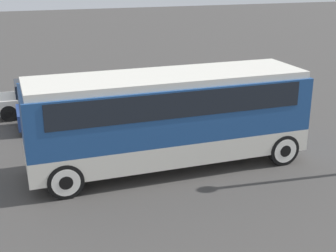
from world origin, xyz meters
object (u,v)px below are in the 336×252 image
(tour_bus, at_px, (171,112))
(parked_car_far, at_px, (44,97))
(parked_car_near, at_px, (165,93))
(parked_car_mid, at_px, (67,109))

(tour_bus, relative_size, parked_car_far, 2.12)
(parked_car_near, bearing_deg, parked_car_far, 168.44)
(parked_car_near, relative_size, parked_car_far, 1.11)
(parked_car_mid, bearing_deg, parked_car_far, 107.97)
(parked_car_near, bearing_deg, parked_car_mid, -166.54)
(parked_car_far, bearing_deg, parked_car_mid, -72.03)
(parked_car_near, xyz_separation_m, parked_car_far, (-5.42, 1.11, 0.01))
(tour_bus, bearing_deg, parked_car_near, 72.70)
(tour_bus, bearing_deg, parked_car_mid, 116.66)
(tour_bus, height_order, parked_car_far, tour_bus)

